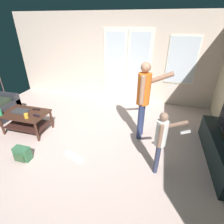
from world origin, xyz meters
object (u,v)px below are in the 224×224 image
Objects in this scene: coffee_table at (26,118)px; laptop_closed at (20,111)px; cup_by_laptop at (26,116)px; person_child at (161,138)px; person_adult at (144,95)px; tv_remote_black at (36,109)px; tv_stand at (223,151)px; backpack at (22,154)px; loose_keyboard at (74,157)px; dvd_remote_slim at (37,116)px; cup_near_edge at (0,113)px.

laptop_closed reaches higher than coffee_table.
person_child is at bearing -5.01° from cup_by_laptop.
person_adult is at bearing 9.11° from laptop_closed.
coffee_table is 0.87× the size of person_child.
tv_remote_black is (-2.38, -0.31, -0.49)m from person_adult.
tv_stand is 17.11× the size of cup_by_laptop.
laptop_closed is (-3.06, 0.44, -0.18)m from person_child.
coffee_table is 0.20m from laptop_closed.
coffee_table reaches higher than backpack.
person_child is at bearing -154.98° from tv_stand.
loose_keyboard is (-2.64, -0.62, -0.22)m from tv_stand.
laptop_closed is 0.50m from dvd_remote_slim.
cup_near_edge is (-2.96, -0.73, -0.44)m from person_adult.
cup_by_laptop reaches higher than coffee_table.
tv_remote_black is at bearing 178.67° from tv_stand.
coffee_table is at bearing 159.42° from loose_keyboard.
coffee_table reaches higher than tv_stand.
person_adult reaches higher than cup_near_edge.
tv_remote_black is at bearing 109.85° from backpack.
coffee_table is at bearing 29.55° from cup_near_edge.
person_adult is at bearing 33.47° from backpack.
cup_by_laptop is (0.62, 0.05, -0.01)m from cup_near_edge.
person_child is at bearing -9.23° from laptop_closed.
backpack is 1.20m from cup_near_edge.
person_adult reaches higher than dvd_remote_slim.
cup_by_laptop is (-2.34, -0.68, -0.45)m from person_adult.
person_adult is 3.58× the size of loose_keyboard.
person_child is (0.39, -0.92, -0.31)m from person_adult.
coffee_table is 9.48× the size of cup_by_laptop.
laptop_closed is at bearing 41.72° from cup_near_edge.
coffee_table is 2.67m from person_adult.
person_child reaches higher than dvd_remote_slim.
cup_near_edge is (-3.35, 0.19, -0.13)m from person_child.
tv_stand is 3.89m from tv_remote_black.
tv_remote_black reaches higher than loose_keyboard.
coffee_table is at bearing 122.66° from backpack.
cup_by_laptop reaches higher than tv_stand.
loose_keyboard is 1.92m from cup_near_edge.
tv_remote_black is (0.30, 0.17, -0.00)m from laptop_closed.
tv_stand reaches higher than loose_keyboard.
cup_near_edge is at bearing -151.03° from tv_remote_black.
cup_near_edge is 0.75× the size of dvd_remote_slim.
loose_keyboard is at bearing -36.88° from tv_remote_black.
person_child is 2.49m from backpack.
cup_near_edge is at bearing -166.12° from person_adult.
tv_remote_black is at bearing 48.19° from coffee_table.
cup_near_edge is (-0.28, -0.25, 0.05)m from laptop_closed.
person_adult reaches higher than loose_keyboard.
cup_by_laptop is at bearing -91.24° from tv_remote_black.
coffee_table reaches higher than loose_keyboard.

